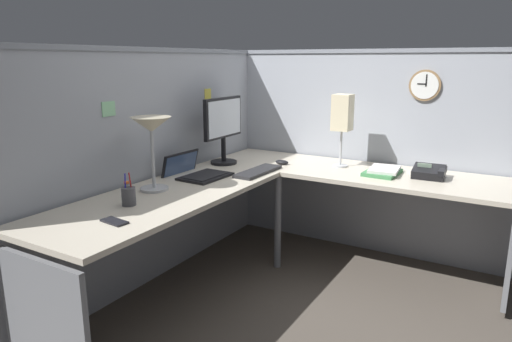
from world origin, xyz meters
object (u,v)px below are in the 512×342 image
(laptop, at_px, (194,172))
(wall_clock, at_px, (425,85))
(monitor, at_px, (223,125))
(cell_phone, at_px, (114,222))
(book_stack, at_px, (383,171))
(keyboard, at_px, (258,171))
(desk_lamp_paper, at_px, (342,115))
(pen_cup, at_px, (129,196))
(office_phone, at_px, (430,173))
(desk_lamp_dome, at_px, (151,131))
(computer_mouse, at_px, (282,162))

(laptop, xyz_separation_m, wall_clock, (1.06, -1.26, 0.57))
(monitor, bearing_deg, cell_phone, -168.35)
(book_stack, bearing_deg, keyboard, 118.15)
(desk_lamp_paper, bearing_deg, keyboard, 138.68)
(book_stack, bearing_deg, pen_cup, 144.41)
(cell_phone, relative_size, desk_lamp_paper, 0.27)
(desk_lamp_paper, bearing_deg, book_stack, -102.35)
(office_phone, relative_size, book_stack, 0.72)
(desk_lamp_dome, height_order, cell_phone, desk_lamp_dome)
(cell_phone, distance_m, book_stack, 1.85)
(keyboard, distance_m, book_stack, 0.87)
(monitor, height_order, book_stack, monitor)
(monitor, bearing_deg, computer_mouse, -63.80)
(computer_mouse, height_order, cell_phone, computer_mouse)
(computer_mouse, xyz_separation_m, pen_cup, (-1.32, 0.26, 0.04))
(keyboard, xyz_separation_m, desk_lamp_dome, (-0.69, 0.33, 0.35))
(desk_lamp_dome, relative_size, office_phone, 2.09)
(monitor, height_order, wall_clock, wall_clock)
(book_stack, bearing_deg, cell_phone, 152.23)
(laptop, relative_size, computer_mouse, 3.78)
(laptop, height_order, pen_cup, pen_cup)
(cell_phone, distance_m, office_phone, 2.05)
(office_phone, distance_m, book_stack, 0.30)
(book_stack, bearing_deg, computer_mouse, 96.17)
(book_stack, distance_m, wall_clock, 0.70)
(pen_cup, distance_m, desk_lamp_paper, 1.65)
(desk_lamp_dome, distance_m, pen_cup, 0.44)
(keyboard, relative_size, desk_lamp_dome, 0.97)
(laptop, bearing_deg, wall_clock, -50.04)
(office_phone, bearing_deg, desk_lamp_dome, 129.57)
(desk_lamp_dome, bearing_deg, cell_phone, -156.67)
(cell_phone, height_order, wall_clock, wall_clock)
(computer_mouse, bearing_deg, office_phone, -82.84)
(pen_cup, xyz_separation_m, wall_clock, (1.76, -1.16, 0.54))
(laptop, bearing_deg, cell_phone, -165.72)
(cell_phone, xyz_separation_m, office_phone, (1.68, -1.16, 0.03))
(wall_clock, bearing_deg, book_stack, 155.89)
(computer_mouse, height_order, wall_clock, wall_clock)
(pen_cup, height_order, cell_phone, pen_cup)
(monitor, distance_m, book_stack, 1.20)
(monitor, relative_size, keyboard, 1.16)
(laptop, relative_size, desk_lamp_paper, 0.74)
(book_stack, relative_size, desk_lamp_paper, 0.56)
(computer_mouse, height_order, office_phone, office_phone)
(monitor, bearing_deg, desk_lamp_paper, -66.43)
(laptop, xyz_separation_m, keyboard, (0.29, -0.34, -0.01))
(cell_phone, relative_size, wall_clock, 0.65)
(monitor, distance_m, keyboard, 0.49)
(desk_lamp_dome, relative_size, cell_phone, 3.09)
(pen_cup, bearing_deg, wall_clock, -33.45)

